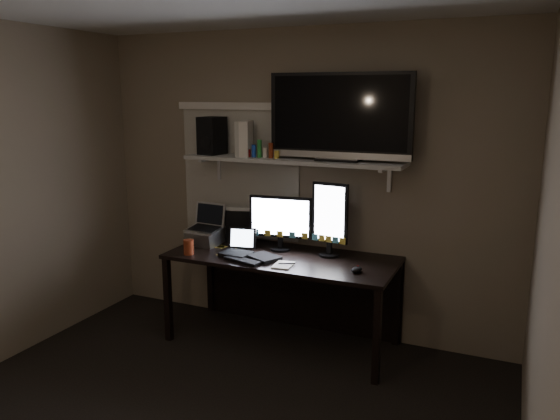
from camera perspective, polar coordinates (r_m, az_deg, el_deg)
The scene contains 19 objects.
back_wall at distance 4.53m, azimuth 2.08°, elevation 2.76°, with size 3.60×3.60×0.00m, color #7C6E59.
right_wall at distance 2.47m, azimuth 26.24°, elevation -6.49°, with size 3.60×3.60×0.00m, color #7C6E59.
window_blinds at distance 4.74m, azimuth -4.19°, elevation 3.76°, with size 1.10×0.02×1.10m, color silver.
desk at distance 4.47m, azimuth 0.81°, elevation -6.56°, with size 1.80×0.75×0.73m.
wall_shelf at distance 4.34m, azimuth 1.24°, elevation 5.22°, with size 1.80×0.35×0.03m, color #B7B6B2.
monitor_landscape at distance 4.41m, azimuth 0.05°, elevation -1.36°, with size 0.52×0.05×0.46m, color black.
monitor_portrait at distance 4.26m, azimuth 5.24°, elevation -0.97°, with size 0.30×0.06×0.59m, color black.
keyboard at distance 4.27m, azimuth -3.15°, elevation -4.80°, with size 0.48×0.19×0.03m, color black.
mouse at distance 3.96m, azimuth 8.02°, elevation -6.18°, with size 0.07×0.11×0.04m, color black.
notepad at distance 4.07m, azimuth 0.34°, elevation -5.77°, with size 0.13×0.19×0.01m, color silver.
tablet at distance 4.43m, azimuth -3.88°, elevation -3.06°, with size 0.22×0.09×0.20m, color black.
file_sorter at distance 4.70m, azimuth -4.28°, elevation -1.57°, with size 0.23×0.10×0.29m, color black.
laptop at distance 4.63m, azimuth -7.92°, elevation -1.59°, with size 0.30×0.24×0.33m, color silver.
cup at distance 4.40m, azimuth -9.52°, elevation -3.84°, with size 0.08×0.08×0.12m, color maroon.
sticky_notes at distance 4.46m, azimuth -5.59°, elevation -4.27°, with size 0.32×0.24×0.00m, color gold, non-canonical shape.
tv at distance 4.18m, azimuth 6.28°, elevation 9.64°, with size 1.10×0.20×0.66m, color black.
game_console at distance 4.51m, azimuth -3.55°, elevation 7.46°, with size 0.07×0.24×0.28m, color silver.
speaker at distance 4.66m, azimuth -7.11°, elevation 7.72°, with size 0.17×0.21×0.31m, color black.
bottles at distance 4.38m, azimuth -1.86°, elevation 6.42°, with size 0.23×0.05×0.14m, color #A50F0C, non-canonical shape.
Camera 1 is at (1.65, -2.36, 1.99)m, focal length 35.00 mm.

